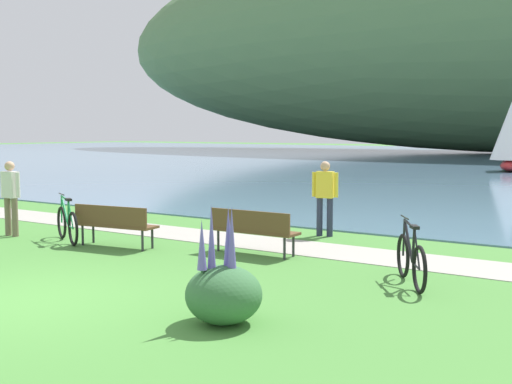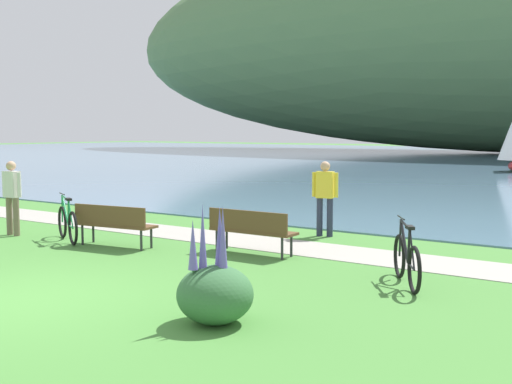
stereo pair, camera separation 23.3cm
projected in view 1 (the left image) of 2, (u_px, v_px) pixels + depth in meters
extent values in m
plane|color=#478438|center=(23.00, 301.00, 9.03)|extent=(200.00, 200.00, 0.00)
cube|color=#A39E93|center=(251.00, 242.00, 13.80)|extent=(60.00, 1.50, 0.01)
cube|color=brown|center=(117.00, 225.00, 13.18)|extent=(1.85, 0.72, 0.05)
cube|color=brown|center=(110.00, 216.00, 12.97)|extent=(1.79, 0.28, 0.40)
cylinder|color=#2D2D33|center=(93.00, 232.00, 13.68)|extent=(0.05, 0.05, 0.45)
cylinder|color=#2D2D33|center=(152.00, 238.00, 13.02)|extent=(0.05, 0.05, 0.45)
cylinder|color=#2D2D33|center=(83.00, 235.00, 13.38)|extent=(0.05, 0.05, 0.45)
cylinder|color=#2D2D33|center=(142.00, 240.00, 12.72)|extent=(0.05, 0.05, 0.45)
cube|color=brown|center=(255.00, 231.00, 12.42)|extent=(1.81, 0.51, 0.05)
cube|color=brown|center=(249.00, 221.00, 12.23)|extent=(1.80, 0.07, 0.40)
cylinder|color=#2D2D33|center=(228.00, 238.00, 13.00)|extent=(0.05, 0.05, 0.45)
cylinder|color=#2D2D33|center=(293.00, 245.00, 12.17)|extent=(0.05, 0.05, 0.45)
cylinder|color=#2D2D33|center=(218.00, 240.00, 12.72)|extent=(0.05, 0.05, 0.45)
cylinder|color=#2D2D33|center=(284.00, 248.00, 11.89)|extent=(0.05, 0.05, 0.45)
torus|color=black|center=(62.00, 222.00, 14.21)|extent=(0.67, 0.38, 0.72)
torus|color=black|center=(73.00, 229.00, 13.30)|extent=(0.67, 0.38, 0.72)
cylinder|color=#1E8C4C|center=(65.00, 210.00, 13.89)|extent=(0.56, 0.31, 0.61)
cylinder|color=#1E8C4C|center=(65.00, 198.00, 13.83)|extent=(0.60, 0.33, 0.09)
cylinder|color=#1E8C4C|center=(68.00, 213.00, 13.61)|extent=(0.13, 0.10, 0.54)
cylinder|color=#1E8C4C|center=(71.00, 227.00, 13.48)|extent=(0.39, 0.22, 0.05)
cylinder|color=#1E8C4C|center=(71.00, 215.00, 13.42)|extent=(0.34, 0.19, 0.56)
cylinder|color=#1E8C4C|center=(62.00, 209.00, 14.16)|extent=(0.09, 0.07, 0.60)
cube|color=black|center=(68.00, 200.00, 13.54)|extent=(0.26, 0.20, 0.05)
cylinder|color=black|center=(61.00, 194.00, 14.11)|extent=(0.44, 0.24, 0.02)
torus|color=black|center=(403.00, 256.00, 10.45)|extent=(0.45, 0.63, 0.72)
torus|color=black|center=(419.00, 269.00, 9.40)|extent=(0.45, 0.63, 0.72)
cylinder|color=black|center=(408.00, 240.00, 10.08)|extent=(0.37, 0.53, 0.61)
cylinder|color=black|center=(409.00, 224.00, 10.02)|extent=(0.40, 0.57, 0.09)
cylinder|color=black|center=(413.00, 246.00, 9.76)|extent=(0.11, 0.13, 0.54)
cylinder|color=black|center=(416.00, 266.00, 9.61)|extent=(0.26, 0.37, 0.05)
cylinder|color=black|center=(417.00, 249.00, 9.55)|extent=(0.23, 0.32, 0.56)
cylinder|color=black|center=(404.00, 238.00, 10.39)|extent=(0.08, 0.09, 0.60)
cube|color=black|center=(415.00, 227.00, 9.69)|extent=(0.22, 0.26, 0.05)
cylinder|color=black|center=(405.00, 217.00, 10.34)|extent=(0.29, 0.41, 0.02)
cylinder|color=#282D47|center=(320.00, 217.00, 14.56)|extent=(0.14, 0.14, 0.88)
cylinder|color=#282D47|center=(330.00, 217.00, 14.48)|extent=(0.14, 0.14, 0.88)
cube|color=yellow|center=(325.00, 185.00, 14.45)|extent=(0.42, 0.30, 0.60)
sphere|color=tan|center=(325.00, 166.00, 14.41)|extent=(0.22, 0.22, 0.22)
cylinder|color=yellow|center=(314.00, 184.00, 14.54)|extent=(0.09, 0.09, 0.56)
cylinder|color=yellow|center=(336.00, 185.00, 14.36)|extent=(0.09, 0.09, 0.56)
cylinder|color=#72604C|center=(8.00, 217.00, 14.60)|extent=(0.14, 0.14, 0.88)
cylinder|color=#72604C|center=(15.00, 217.00, 14.48)|extent=(0.14, 0.14, 0.88)
cube|color=silver|center=(10.00, 185.00, 14.47)|extent=(0.39, 0.24, 0.60)
sphere|color=tan|center=(10.00, 166.00, 14.43)|extent=(0.22, 0.22, 0.22)
cylinder|color=silver|center=(3.00, 184.00, 14.60)|extent=(0.09, 0.09, 0.56)
cylinder|color=silver|center=(18.00, 185.00, 14.34)|extent=(0.09, 0.09, 0.56)
ellipsoid|color=#386B3D|center=(224.00, 295.00, 7.93)|extent=(0.97, 0.97, 0.73)
cylinder|color=#386B3D|center=(229.00, 272.00, 7.95)|extent=(0.02, 0.02, 0.12)
cone|color=#6B5BB7|center=(228.00, 237.00, 7.91)|extent=(0.13, 0.13, 0.76)
cylinder|color=#386B3D|center=(232.00, 273.00, 7.87)|extent=(0.02, 0.02, 0.12)
cone|color=#6B5BB7|center=(232.00, 237.00, 7.83)|extent=(0.11, 0.11, 0.79)
cylinder|color=#386B3D|center=(202.00, 275.00, 7.79)|extent=(0.02, 0.02, 0.12)
cone|color=#6B5BB7|center=(202.00, 245.00, 7.75)|extent=(0.12, 0.12, 0.62)
cylinder|color=#386B3D|center=(212.00, 273.00, 7.88)|extent=(0.02, 0.02, 0.12)
cone|color=#6B5BB7|center=(211.00, 236.00, 7.84)|extent=(0.11, 0.11, 0.80)
ellipsoid|color=#B22323|center=(511.00, 165.00, 37.37)|extent=(1.47, 3.94, 0.67)
cone|color=white|center=(511.00, 130.00, 36.85)|extent=(2.51, 2.51, 3.47)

